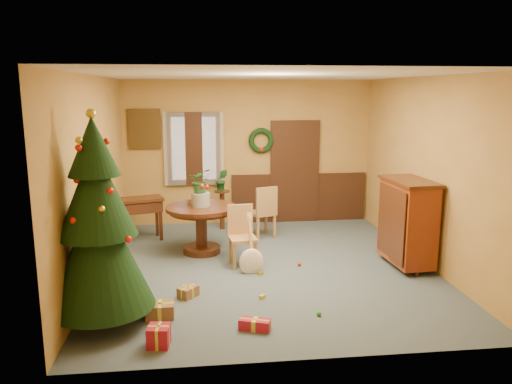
{
  "coord_description": "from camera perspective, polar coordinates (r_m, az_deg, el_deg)",
  "views": [
    {
      "loc": [
        -1.0,
        -7.28,
        2.67
      ],
      "look_at": [
        -0.12,
        0.4,
        1.11
      ],
      "focal_mm": 35.0,
      "sensor_mm": 36.0,
      "label": 1
    }
  ],
  "objects": [
    {
      "name": "chair_far",
      "position": [
        9.2,
        0.91,
        -2.08
      ],
      "size": [
        0.54,
        0.54,
        0.97
      ],
      "color": "olive",
      "rests_on": "floor"
    },
    {
      "name": "writing_desk",
      "position": [
        9.25,
        -13.37,
        -1.87
      ],
      "size": [
        0.98,
        0.69,
        0.79
      ],
      "color": "black",
      "rests_on": "floor"
    },
    {
      "name": "plant_stand",
      "position": [
        9.8,
        -3.9,
        -1.51
      ],
      "size": [
        0.3,
        0.3,
        0.77
      ],
      "color": "black",
      "rests_on": "floor"
    },
    {
      "name": "toy_b",
      "position": [
        6.26,
        7.2,
        -13.64
      ],
      "size": [
        0.06,
        0.06,
        0.06
      ],
      "primitive_type": "sphere",
      "color": "#2B8E26",
      "rests_on": "floor"
    },
    {
      "name": "christmas_tree",
      "position": [
        5.9,
        -17.6,
        -3.73
      ],
      "size": [
        1.21,
        1.21,
        2.49
      ],
      "color": "#382111",
      "rests_on": "floor"
    },
    {
      "name": "gift_a",
      "position": [
        6.26,
        -10.91,
        -13.16
      ],
      "size": [
        0.34,
        0.25,
        0.18
      ],
      "color": "brown",
      "rests_on": "floor"
    },
    {
      "name": "toy_d",
      "position": [
        7.87,
        4.97,
        -8.24
      ],
      "size": [
        0.06,
        0.06,
        0.06
      ],
      "primitive_type": "sphere",
      "color": "red",
      "rests_on": "floor"
    },
    {
      "name": "urn",
      "position": [
        8.29,
        -6.33,
        -0.86
      ],
      "size": [
        0.31,
        0.31,
        0.23
      ],
      "primitive_type": "cylinder",
      "color": "slate",
      "rests_on": "dining_table"
    },
    {
      "name": "toy_c",
      "position": [
        6.68,
        0.71,
        -11.9
      ],
      "size": [
        0.09,
        0.09,
        0.05
      ],
      "primitive_type": "cube",
      "rotation": [
        0.0,
        0.0,
        0.74
      ],
      "color": "gold",
      "rests_on": "floor"
    },
    {
      "name": "dining_table",
      "position": [
        8.38,
        -6.27,
        -3.23
      ],
      "size": [
        1.17,
        1.17,
        0.8
      ],
      "color": "black",
      "rests_on": "floor"
    },
    {
      "name": "chair_near",
      "position": [
        7.8,
        -1.66,
        -4.72
      ],
      "size": [
        0.45,
        0.45,
        0.94
      ],
      "color": "olive",
      "rests_on": "floor"
    },
    {
      "name": "toy_a",
      "position": [
        8.13,
        -0.25,
        -7.56
      ],
      "size": [
        0.09,
        0.08,
        0.05
      ],
      "primitive_type": "cube",
      "rotation": [
        0.0,
        0.0,
        0.42
      ],
      "color": "#255CA3",
      "rests_on": "floor"
    },
    {
      "name": "room_envelope",
      "position": [
        10.18,
        0.32,
        2.64
      ],
      "size": [
        5.5,
        5.5,
        5.5
      ],
      "color": "#3B4C56",
      "rests_on": "ground"
    },
    {
      "name": "gift_c",
      "position": [
        6.79,
        -7.76,
        -11.23
      ],
      "size": [
        0.3,
        0.31,
        0.14
      ],
      "color": "brown",
      "rests_on": "floor"
    },
    {
      "name": "gift_b",
      "position": [
        5.62,
        -11.05,
        -15.86
      ],
      "size": [
        0.25,
        0.25,
        0.23
      ],
      "color": "maroon",
      "rests_on": "floor"
    },
    {
      "name": "toy_e",
      "position": [
        7.48,
        0.54,
        -9.3
      ],
      "size": [
        0.09,
        0.08,
        0.05
      ],
      "primitive_type": "cube",
      "rotation": [
        0.0,
        0.0,
        0.46
      ],
      "color": "gold",
      "rests_on": "floor"
    },
    {
      "name": "gift_d",
      "position": [
        5.88,
        -0.15,
        -14.89
      ],
      "size": [
        0.38,
        0.26,
        0.13
      ],
      "color": "maroon",
      "rests_on": "floor"
    },
    {
      "name": "guitar",
      "position": [
        7.43,
        -0.53,
        -6.14
      ],
      "size": [
        0.49,
        0.63,
        0.84
      ],
      "primitive_type": null,
      "rotation": [
        -0.49,
        0.0,
        0.24
      ],
      "color": "#F3E5CA",
      "rests_on": "floor"
    },
    {
      "name": "sideboard",
      "position": [
        7.98,
        16.92,
        -3.13
      ],
      "size": [
        0.63,
        1.1,
        1.37
      ],
      "color": "#5E1B0A",
      "rests_on": "floor"
    },
    {
      "name": "centerpiece_plant",
      "position": [
        8.23,
        -6.37,
        1.31
      ],
      "size": [
        0.37,
        0.32,
        0.41
      ],
      "primitive_type": "imported",
      "color": "#1E4C23",
      "rests_on": "urn"
    },
    {
      "name": "stand_plant",
      "position": [
        9.7,
        -3.94,
        1.38
      ],
      "size": [
        0.23,
        0.19,
        0.42
      ],
      "primitive_type": "imported",
      "rotation": [
        0.0,
        0.0,
        -0.01
      ],
      "color": "#19471E",
      "rests_on": "plant_stand"
    }
  ]
}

